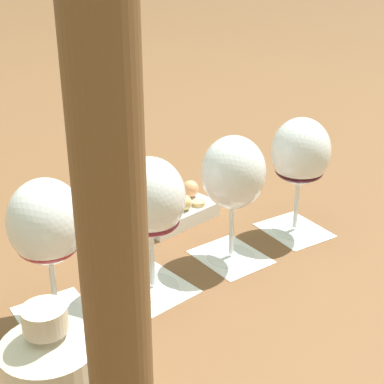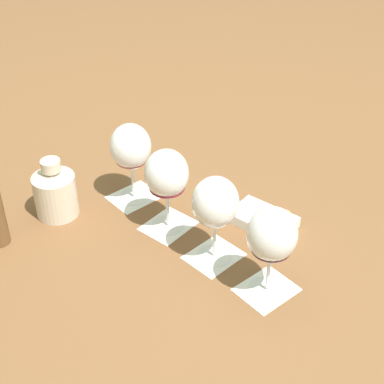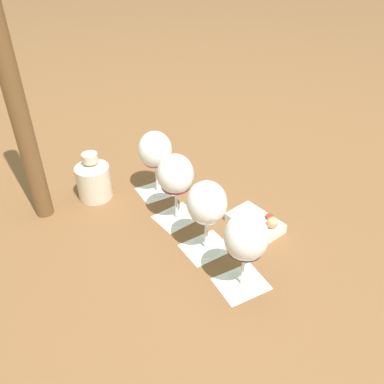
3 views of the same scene
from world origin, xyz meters
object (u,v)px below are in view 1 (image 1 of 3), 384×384
at_px(wine_glass_1, 150,203).
at_px(snack_dish, 176,210).
at_px(wine_glass_3, 300,156).
at_px(ceramic_vase, 52,376).
at_px(wine_glass_0, 47,228).
at_px(umbrella_pole, 103,98).
at_px(wine_glass_2, 233,178).

distance_m(wine_glass_1, snack_dish, 0.25).
bearing_deg(snack_dish, wine_glass_3, -85.95).
bearing_deg(ceramic_vase, wine_glass_0, 28.52).
xyz_separation_m(wine_glass_1, ceramic_vase, (-0.26, 0.01, -0.07)).
distance_m(wine_glass_0, umbrella_pole, 0.41).
bearing_deg(wine_glass_3, snack_dish, 94.05).
distance_m(wine_glass_1, wine_glass_3, 0.29).
height_order(wine_glass_2, umbrella_pole, umbrella_pole).
distance_m(wine_glass_2, ceramic_vase, 0.40).
height_order(wine_glass_0, ceramic_vase, wine_glass_0).
relative_size(snack_dish, umbrella_pole, 0.22).
relative_size(wine_glass_0, ceramic_vase, 1.35).
xyz_separation_m(wine_glass_1, wine_glass_2, (0.12, -0.09, -0.00)).
distance_m(wine_glass_3, umbrella_pole, 0.64).
relative_size(wine_glass_0, wine_glass_2, 1.00).
relative_size(wine_glass_3, umbrella_pole, 0.26).
xyz_separation_m(wine_glass_0, snack_dish, (0.32, -0.06, -0.12)).
bearing_deg(wine_glass_1, wine_glass_3, -36.56).
xyz_separation_m(wine_glass_0, wine_glass_2, (0.22, -0.18, 0.00)).
bearing_deg(wine_glass_1, umbrella_pole, -162.89).
bearing_deg(wine_glass_3, wine_glass_0, 141.16).
bearing_deg(umbrella_pole, wine_glass_1, 17.11).
height_order(wine_glass_0, umbrella_pole, umbrella_pole).
xyz_separation_m(wine_glass_0, wine_glass_3, (0.33, -0.27, 0.00)).
height_order(wine_glass_3, umbrella_pole, umbrella_pole).
distance_m(wine_glass_1, umbrella_pole, 0.45).
height_order(wine_glass_1, wine_glass_2, same).
xyz_separation_m(wine_glass_2, wine_glass_3, (0.12, -0.08, 0.00)).
relative_size(wine_glass_3, ceramic_vase, 1.35).
bearing_deg(wine_glass_2, ceramic_vase, 165.60).
height_order(wine_glass_1, ceramic_vase, wine_glass_1).
xyz_separation_m(wine_glass_1, snack_dish, (0.22, 0.04, -0.12)).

